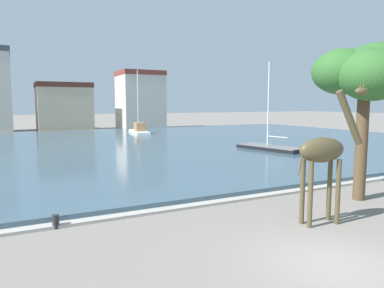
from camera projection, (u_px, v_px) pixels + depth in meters
name	position (u px, v px, depth m)	size (l,w,h in m)	color
ground_plane	(335.00, 265.00, 9.86)	(300.00, 300.00, 0.00)	gray
harbor_water	(100.00, 146.00, 35.85)	(78.90, 44.73, 0.32)	#3D5666
quay_edge_coping	(213.00, 203.00, 15.81)	(78.90, 0.50, 0.12)	#ADA89E
giraffe_statue	(325.00, 152.00, 13.00)	(2.98, 0.94, 5.22)	#4C4228
sailboat_white	(139.00, 131.00, 49.82)	(2.77, 8.05, 9.03)	white
sailboat_black	(266.00, 148.00, 32.53)	(3.78, 7.48, 8.12)	black
shade_tree	(366.00, 73.00, 15.94)	(4.28, 4.25, 7.20)	brown
mooring_bollard	(56.00, 222.00, 12.71)	(0.24, 0.24, 0.50)	#232326
townhouse_tall_gabled	(64.00, 107.00, 58.86)	(8.58, 6.84, 7.81)	#C6B293
townhouse_narrow_midrow	(140.00, 100.00, 62.55)	(7.35, 6.78, 10.04)	beige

